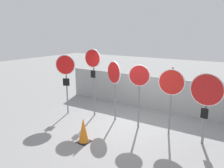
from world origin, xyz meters
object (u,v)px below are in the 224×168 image
at_px(stop_sign_1, 93,66).
at_px(stop_sign_3, 139,82).
at_px(stop_sign_4, 171,86).
at_px(stop_sign_0, 66,70).
at_px(traffic_cone_0, 83,130).
at_px(stop_sign_5, 206,95).
at_px(stop_sign_2, 114,77).

xyz_separation_m(stop_sign_1, stop_sign_3, (1.94, -0.10, -0.34)).
xyz_separation_m(stop_sign_3, stop_sign_4, (1.03, 0.07, -0.01)).
height_order(stop_sign_0, stop_sign_1, stop_sign_1).
relative_size(stop_sign_1, traffic_cone_0, 3.41).
height_order(stop_sign_4, stop_sign_5, stop_sign_4).
height_order(stop_sign_4, traffic_cone_0, stop_sign_4).
height_order(stop_sign_1, stop_sign_3, stop_sign_1).
bearing_deg(stop_sign_0, stop_sign_2, -13.24).
distance_m(stop_sign_4, traffic_cone_0, 2.93).
distance_m(stop_sign_1, traffic_cone_0, 2.64).
bearing_deg(traffic_cone_0, stop_sign_5, 30.46).
bearing_deg(stop_sign_1, stop_sign_5, -3.70).
height_order(stop_sign_1, stop_sign_2, stop_sign_1).
distance_m(stop_sign_3, stop_sign_4, 1.04).
xyz_separation_m(stop_sign_0, stop_sign_3, (2.96, 0.29, -0.17)).
distance_m(stop_sign_2, traffic_cone_0, 2.28).
bearing_deg(stop_sign_0, stop_sign_3, -20.14).
bearing_deg(stop_sign_3, stop_sign_4, -8.80).
relative_size(stop_sign_0, stop_sign_2, 1.07).
bearing_deg(stop_sign_5, stop_sign_2, -173.89).
xyz_separation_m(stop_sign_4, stop_sign_5, (1.02, -0.08, -0.11)).
bearing_deg(stop_sign_4, stop_sign_1, 177.02).
bearing_deg(stop_sign_2, stop_sign_0, -142.09).
xyz_separation_m(stop_sign_1, traffic_cone_0, (1.03, -1.86, -1.56)).
bearing_deg(stop_sign_5, stop_sign_1, -172.78).
bearing_deg(stop_sign_2, stop_sign_4, 23.53).
bearing_deg(stop_sign_3, traffic_cone_0, -130.01).
bearing_deg(traffic_cone_0, stop_sign_1, 118.87).
distance_m(stop_sign_0, traffic_cone_0, 2.88).
distance_m(stop_sign_3, traffic_cone_0, 2.33).
bearing_deg(traffic_cone_0, stop_sign_3, 62.46).
bearing_deg(stop_sign_0, traffic_cone_0, -61.44).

